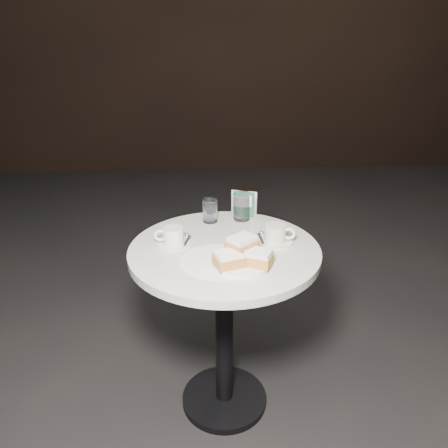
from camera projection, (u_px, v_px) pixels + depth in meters
The scene contains 9 objects.
ground at pixel (224, 401), 1.89m from camera, with size 7.00×7.00×0.00m, color black.
cafe_table at pixel (224, 294), 1.67m from camera, with size 0.70×0.70×0.74m.
sugar_spill at pixel (218, 261), 1.50m from camera, with size 0.26×0.26×0.00m, color white.
beignet_plate at pixel (243, 257), 1.46m from camera, with size 0.21×0.19×0.09m.
coffee_cup_left at pixel (173, 237), 1.61m from camera, with size 0.14×0.13×0.07m.
coffee_cup_right at pixel (275, 235), 1.62m from camera, with size 0.16×0.16×0.07m.
water_glass_left at pixel (210, 211), 1.79m from camera, with size 0.07×0.07×0.10m.
water_glass_right at pixel (242, 207), 1.81m from camera, with size 0.08×0.08×0.11m.
napkin_dispenser at pixel (246, 202), 1.84m from camera, with size 0.13×0.12×0.13m.
Camera 1 is at (-0.10, -1.42, 1.47)m, focal length 35.00 mm.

